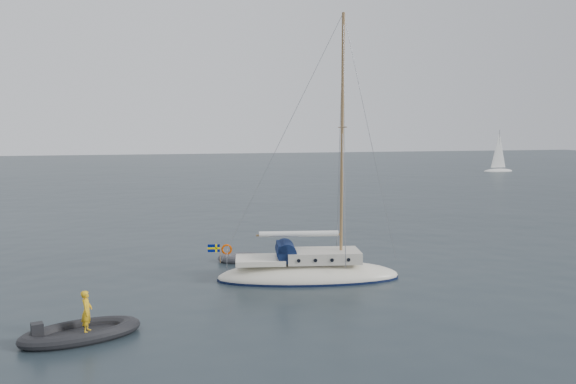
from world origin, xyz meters
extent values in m
plane|color=black|center=(0.00, 0.00, 0.00)|extent=(300.00, 300.00, 0.00)
ellipsoid|color=silver|center=(-1.68, -2.82, 0.15)|extent=(9.05, 2.81, 1.51)
cube|color=beige|center=(-0.97, -2.82, 1.19)|extent=(3.62, 1.91, 0.55)
cube|color=silver|center=(-4.09, -2.82, 1.03)|extent=(2.41, 1.91, 0.25)
cylinder|color=#0D1839|center=(-2.83, -2.82, 1.46)|extent=(0.96, 1.66, 0.96)
cube|color=#0D1839|center=(-3.03, -2.82, 1.66)|extent=(0.45, 1.66, 0.40)
cylinder|color=olive|center=(-0.07, -2.82, 6.94)|extent=(0.15, 0.15, 12.06)
cylinder|color=olive|center=(-0.07, -2.82, 7.54)|extent=(0.05, 2.21, 0.05)
cylinder|color=olive|center=(-2.18, -2.82, 2.26)|extent=(4.22, 0.10, 0.10)
cylinder|color=silver|center=(-2.18, -2.82, 2.31)|extent=(3.93, 0.28, 0.28)
cylinder|color=gray|center=(-5.70, -2.82, 1.46)|extent=(0.04, 2.21, 0.04)
torus|color=#EE4D00|center=(-5.75, -2.21, 1.46)|extent=(0.54, 0.10, 0.54)
cylinder|color=olive|center=(-6.05, -2.82, 1.36)|extent=(0.03, 0.03, 0.90)
cube|color=#010F5F|center=(-6.35, -2.82, 1.66)|extent=(0.60, 0.02, 0.38)
cube|color=#F7DC00|center=(-6.35, -2.82, 1.66)|extent=(0.62, 0.03, 0.09)
cube|color=#F7DC00|center=(-6.24, -2.82, 1.66)|extent=(0.09, 0.03, 0.40)
cylinder|color=black|center=(-2.28, -1.85, 1.19)|extent=(0.18, 0.06, 0.18)
cylinder|color=black|center=(-2.28, -3.78, 1.19)|extent=(0.18, 0.06, 0.18)
cylinder|color=black|center=(-1.47, -1.85, 1.19)|extent=(0.18, 0.06, 0.18)
cylinder|color=black|center=(-1.47, -3.78, 1.19)|extent=(0.18, 0.06, 0.18)
cylinder|color=black|center=(-0.67, -1.85, 1.19)|extent=(0.18, 0.06, 0.18)
cylinder|color=black|center=(-0.67, -3.78, 1.19)|extent=(0.18, 0.06, 0.18)
cylinder|color=black|center=(0.13, -1.85, 1.19)|extent=(0.18, 0.06, 0.18)
cylinder|color=black|center=(0.13, -3.78, 1.19)|extent=(0.18, 0.06, 0.18)
cube|color=#48494D|center=(-3.99, 1.74, 0.13)|extent=(1.90, 0.78, 0.11)
cube|color=black|center=(-11.93, -8.23, 0.15)|extent=(2.63, 1.10, 0.13)
cube|color=black|center=(-13.36, -8.23, 0.49)|extent=(0.38, 0.38, 0.66)
imported|color=gold|center=(-11.71, -8.23, 0.96)|extent=(0.56, 0.66, 1.52)
ellipsoid|color=silver|center=(53.54, 57.96, 0.05)|extent=(5.97, 1.99, 1.00)
cylinder|color=gray|center=(53.54, 57.96, 3.98)|extent=(0.10, 0.10, 6.97)
cone|color=silver|center=(53.49, 57.96, 3.98)|extent=(3.18, 3.18, 6.47)
camera|label=1|loc=(-10.02, -28.81, 7.39)|focal=35.00mm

